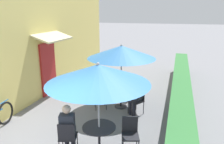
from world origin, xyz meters
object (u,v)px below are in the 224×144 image
Objects in this scene: cafe_chair_near_left at (130,132)px; seated_patron_mid_right at (135,95)px; cafe_chair_mid_back at (125,86)px; patio_table_near at (99,134)px; patio_umbrella_mid at (121,52)px; cafe_chair_mid_left at (101,95)px; seated_patron_near_right at (68,127)px; patio_umbrella_near at (98,74)px; cafe_chair_near_right at (67,136)px; patio_table_mid at (121,93)px; cafe_chair_mid_right at (138,99)px.

cafe_chair_near_left is 0.70× the size of seated_patron_mid_right.
patio_table_near is at bearing 6.67° from cafe_chair_mid_back.
cafe_chair_mid_left is at bearing -146.95° from patio_umbrella_mid.
seated_patron_near_right is 1.44× the size of cafe_chair_mid_back.
patio_umbrella_near reaches higher than cafe_chair_near_left.
seated_patron_near_right is 1.00× the size of seated_patron_mid_right.
cafe_chair_near_right is at bearing 5.97° from cafe_chair_near_left.
cafe_chair_near_left is at bearing -70.43° from patio_table_mid.
seated_patron_mid_right is at bearing 79.93° from patio_umbrella_near.
cafe_chair_mid_right is at bearing 49.53° from cafe_chair_near_right.
cafe_chair_mid_left is at bearing 74.84° from seated_patron_near_right.
patio_table_mid is 0.34× the size of patio_umbrella_mid.
cafe_chair_mid_left is (-0.62, -0.40, 0.00)m from patio_table_mid.
patio_umbrella_mid reaches higher than cafe_chair_mid_back.
seated_patron_mid_right is 1.33m from cafe_chair_mid_back.
patio_umbrella_near is at bearing -86.05° from patio_table_mid.
patio_umbrella_mid is (0.52, 2.90, 1.29)m from seated_patron_near_right.
cafe_chair_mid_right reaches higher than patio_table_near.
seated_patron_mid_right reaches higher than cafe_chair_near_left.
cafe_chair_mid_back is (0.45, 3.74, 0.00)m from cafe_chair_near_right.
seated_patron_near_right is at bearing -100.17° from patio_table_mid.
patio_umbrella_mid is at bearing -87.78° from cafe_chair_near_left.
cafe_chair_near_right is 2.81m from seated_patron_mid_right.
cafe_chair_near_right is at bearing -156.69° from patio_umbrella_near.
patio_table_near is 0.90× the size of cafe_chair_mid_left.
patio_umbrella_near is 1.49m from seated_patron_near_right.
seated_patron_near_right is at bearing 98.65° from seated_patron_mid_right.
cafe_chair_mid_back is at bearing 65.82° from cafe_chair_near_right.
patio_table_near is at bearing -86.05° from patio_umbrella_mid.
patio_umbrella_near reaches higher than cafe_chair_mid_left.
cafe_chair_near_left is at bearing -80.96° from cafe_chair_mid_left.
patio_table_near is 0.75m from seated_patron_near_right.
patio_table_mid is at bearing 93.95° from patio_umbrella_near.
cafe_chair_near_left is at bearing 1.61° from seated_patron_near_right.
cafe_chair_mid_right is (1.18, 2.57, -0.17)m from seated_patron_near_right.
cafe_chair_near_right is 3.77m from cafe_chair_mid_back.
patio_table_near is 0.90× the size of cafe_chair_mid_back.
cafe_chair_near_left is 0.70× the size of seated_patron_near_right.
patio_table_near is 2.45m from cafe_chair_mid_left.
patio_table_near is 0.90× the size of cafe_chair_near_left.
patio_table_near is at bearing 0.00° from patio_umbrella_near.
patio_umbrella_near reaches higher than seated_patron_mid_right.
cafe_chair_mid_right is at bearing -101.69° from cafe_chair_near_left.
patio_umbrella_near is 2.65× the size of cafe_chair_near_left.
cafe_chair_near_right is at bearing -3.92° from cafe_chair_mid_back.
patio_table_mid is at bearing 62.48° from seated_patron_near_right.
patio_umbrella_near is 2.84m from cafe_chair_mid_right.
patio_umbrella_near reaches higher than seated_patron_near_right.
cafe_chair_near_left and cafe_chair_near_right have the same top height.
seated_patron_near_right is 3.22m from patio_umbrella_mid.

